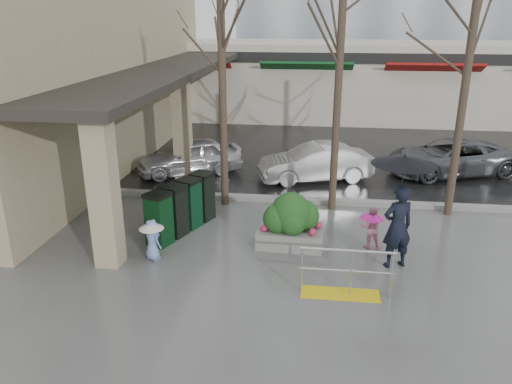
% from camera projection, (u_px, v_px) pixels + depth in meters
% --- Properties ---
extents(ground, '(120.00, 120.00, 0.00)m').
position_uv_depth(ground, '(281.00, 263.00, 11.52)').
color(ground, '#51514F').
rests_on(ground, ground).
extents(street_asphalt, '(120.00, 36.00, 0.01)m').
position_uv_depth(street_asphalt, '(308.00, 103.00, 32.06)').
color(street_asphalt, black).
rests_on(street_asphalt, ground).
extents(curb, '(120.00, 0.30, 0.15)m').
position_uv_depth(curb, '(292.00, 200.00, 15.23)').
color(curb, gray).
rests_on(curb, ground).
extents(near_building, '(6.00, 18.00, 8.00)m').
position_uv_depth(near_building, '(61.00, 54.00, 18.71)').
color(near_building, tan).
rests_on(near_building, ground).
extents(canopy_slab, '(2.80, 18.00, 0.25)m').
position_uv_depth(canopy_slab, '(170.00, 66.00, 18.34)').
color(canopy_slab, '#2D2823').
rests_on(canopy_slab, pillar_front).
extents(pillar_front, '(0.55, 0.55, 3.50)m').
position_uv_depth(pillar_front, '(104.00, 192.00, 10.93)').
color(pillar_front, tan).
rests_on(pillar_front, ground).
extents(pillar_back, '(0.55, 0.55, 3.50)m').
position_uv_depth(pillar_back, '(182.00, 128.00, 16.99)').
color(pillar_back, tan).
rests_on(pillar_back, ground).
extents(storefront_row, '(34.00, 6.74, 4.00)m').
position_uv_depth(storefront_row, '(344.00, 80.00, 27.37)').
color(storefront_row, beige).
rests_on(storefront_row, ground).
extents(handrail, '(1.90, 0.50, 1.03)m').
position_uv_depth(handrail, '(344.00, 278.00, 10.11)').
color(handrail, yellow).
rests_on(handrail, ground).
extents(tree_west, '(3.20, 3.20, 6.80)m').
position_uv_depth(tree_west, '(221.00, 27.00, 13.40)').
color(tree_west, '#382B21').
rests_on(tree_west, ground).
extents(tree_midwest, '(3.20, 3.20, 7.00)m').
position_uv_depth(tree_midwest, '(342.00, 22.00, 12.97)').
color(tree_midwest, '#382B21').
rests_on(tree_midwest, ground).
extents(tree_mideast, '(3.20, 3.20, 6.50)m').
position_uv_depth(tree_mideast, '(472.00, 38.00, 12.70)').
color(tree_mideast, '#382B21').
rests_on(tree_mideast, ground).
extents(woman, '(1.40, 1.40, 2.64)m').
position_uv_depth(woman, '(400.00, 204.00, 10.89)').
color(woman, black).
rests_on(woman, ground).
extents(child_pink, '(0.60, 0.60, 1.06)m').
position_uv_depth(child_pink, '(371.00, 225.00, 12.09)').
color(child_pink, pink).
rests_on(child_pink, ground).
extents(child_blue, '(0.58, 0.58, 1.00)m').
position_uv_depth(child_blue, '(152.00, 235.00, 11.52)').
color(child_blue, '#7791D3').
rests_on(child_blue, ground).
extents(planter, '(1.65, 0.95, 1.41)m').
position_uv_depth(planter, '(291.00, 221.00, 12.12)').
color(planter, slate).
rests_on(planter, ground).
extents(news_boxes, '(1.40, 2.44, 1.35)m').
position_uv_depth(news_boxes, '(182.00, 207.00, 13.02)').
color(news_boxes, '#0C3818').
rests_on(news_boxes, ground).
extents(car_a, '(3.97, 2.97, 1.26)m').
position_uv_depth(car_a, '(190.00, 156.00, 17.79)').
color(car_a, silver).
rests_on(car_a, ground).
extents(car_b, '(4.05, 2.42, 1.26)m').
position_uv_depth(car_b, '(315.00, 163.00, 17.03)').
color(car_b, beige).
rests_on(car_b, ground).
extents(car_c, '(4.96, 3.39, 1.26)m').
position_uv_depth(car_c, '(450.00, 157.00, 17.71)').
color(car_c, slate).
rests_on(car_c, ground).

